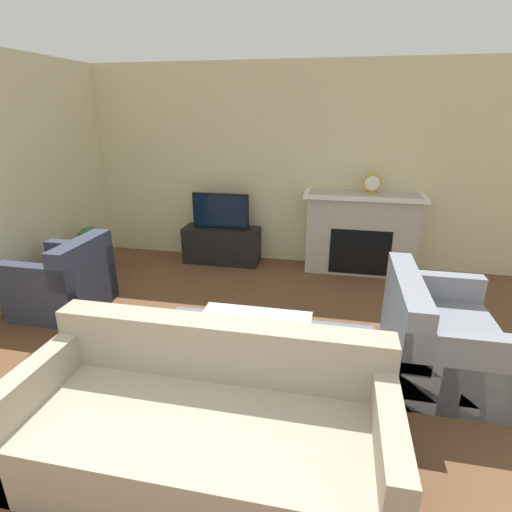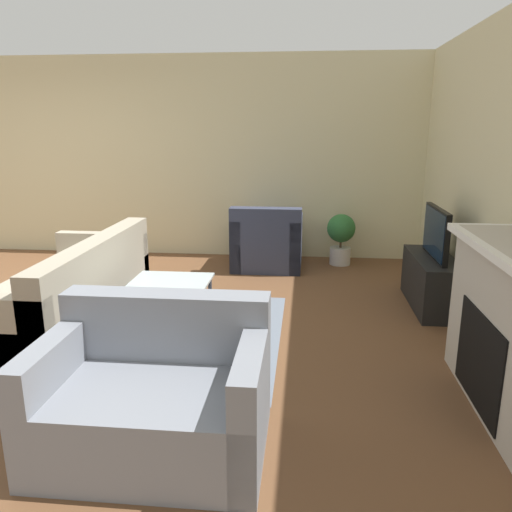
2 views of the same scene
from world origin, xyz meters
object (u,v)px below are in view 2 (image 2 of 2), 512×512
object	(u,v)px
armchair_by_window	(267,245)
coffee_table	(165,292)
couch_sectional	(64,298)
tv	(436,233)
potted_plant	(341,235)
couch_loveseat	(156,398)

from	to	relation	value
armchair_by_window	coffee_table	distance (m)	2.36
couch_sectional	tv	bearing A→B (deg)	104.63
couch_sectional	potted_plant	xyz separation A→B (m)	(-2.42, 2.61, 0.11)
couch_sectional	armchair_by_window	world-z (taller)	same
couch_sectional	couch_loveseat	xyz separation A→B (m)	(1.60, 1.33, 0.01)
tv	couch_sectional	world-z (taller)	tv
couch_loveseat	couch_sectional	bearing A→B (deg)	129.69
coffee_table	couch_loveseat	bearing A→B (deg)	13.81
couch_loveseat	potted_plant	size ratio (longest dim) A/B	1.84
coffee_table	armchair_by_window	bearing A→B (deg)	162.56
couch_sectional	potted_plant	distance (m)	3.56
armchair_by_window	coffee_table	size ratio (longest dim) A/B	0.93
tv	couch_sectional	size ratio (longest dim) A/B	0.36
couch_loveseat	potted_plant	distance (m)	4.23
couch_sectional	couch_loveseat	world-z (taller)	same
tv	couch_loveseat	world-z (taller)	tv
coffee_table	potted_plant	xyz separation A→B (m)	(-2.51, 1.65, -0.01)
couch_loveseat	potted_plant	world-z (taller)	couch_loveseat
coffee_table	potted_plant	distance (m)	3.00
couch_sectional	couch_loveseat	distance (m)	2.08
armchair_by_window	potted_plant	distance (m)	0.99
couch_sectional	coffee_table	size ratio (longest dim) A/B	2.35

